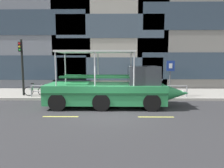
{
  "coord_description": "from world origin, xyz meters",
  "views": [
    {
      "loc": [
        0.33,
        -11.09,
        2.81
      ],
      "look_at": [
        0.15,
        1.99,
        1.3
      ],
      "focal_mm": 32.63,
      "sensor_mm": 36.0,
      "label": 1
    }
  ],
  "objects_px": {
    "leaned_bicycle": "(36,91)",
    "pedestrian_near_bow": "(159,81)",
    "parking_sign": "(170,72)",
    "duck_tour_boat": "(114,89)",
    "traffic_light_pole": "(22,62)"
  },
  "relations": [
    {
      "from": "parking_sign",
      "to": "leaned_bicycle",
      "type": "distance_m",
      "value": 10.13
    },
    {
      "from": "leaned_bicycle",
      "to": "parking_sign",
      "type": "bearing_deg",
      "value": 0.47
    },
    {
      "from": "duck_tour_boat",
      "to": "pedestrian_near_bow",
      "type": "distance_m",
      "value": 5.03
    },
    {
      "from": "duck_tour_boat",
      "to": "pedestrian_near_bow",
      "type": "xyz_separation_m",
      "value": [
        3.56,
        3.55,
        0.17
      ]
    },
    {
      "from": "parking_sign",
      "to": "duck_tour_boat",
      "type": "height_order",
      "value": "duck_tour_boat"
    },
    {
      "from": "parking_sign",
      "to": "duck_tour_boat",
      "type": "bearing_deg",
      "value": -146.48
    },
    {
      "from": "duck_tour_boat",
      "to": "pedestrian_near_bow",
      "type": "height_order",
      "value": "duck_tour_boat"
    },
    {
      "from": "traffic_light_pole",
      "to": "pedestrian_near_bow",
      "type": "height_order",
      "value": "traffic_light_pole"
    },
    {
      "from": "traffic_light_pole",
      "to": "duck_tour_boat",
      "type": "xyz_separation_m",
      "value": [
        6.87,
        -2.89,
        -1.64
      ]
    },
    {
      "from": "leaned_bicycle",
      "to": "pedestrian_near_bow",
      "type": "distance_m",
      "value": 9.48
    },
    {
      "from": "pedestrian_near_bow",
      "to": "traffic_light_pole",
      "type": "bearing_deg",
      "value": -176.39
    },
    {
      "from": "pedestrian_near_bow",
      "to": "parking_sign",
      "type": "bearing_deg",
      "value": -51.85
    },
    {
      "from": "leaned_bicycle",
      "to": "duck_tour_boat",
      "type": "bearing_deg",
      "value": -24.62
    },
    {
      "from": "traffic_light_pole",
      "to": "pedestrian_near_bow",
      "type": "relative_size",
      "value": 2.37
    },
    {
      "from": "traffic_light_pole",
      "to": "pedestrian_near_bow",
      "type": "distance_m",
      "value": 10.56
    }
  ]
}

